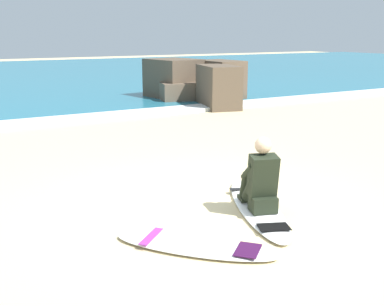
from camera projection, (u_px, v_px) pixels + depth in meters
ground_plane at (202, 208)px, 6.42m from camera, size 80.00×80.00×0.00m
breaking_foam at (57, 121)px, 12.49m from camera, size 80.00×0.90×0.11m
surfboard_main at (257, 207)px, 6.37m from camera, size 1.41×2.38×0.08m
surfer_seated at (260, 181)px, 6.14m from camera, size 0.54×0.77×0.95m
surfboard_spare_near at (195, 246)px, 5.22m from camera, size 1.59×1.71×0.08m
rock_outcrop_distant at (197, 83)px, 16.07m from camera, size 2.79×4.23×1.39m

